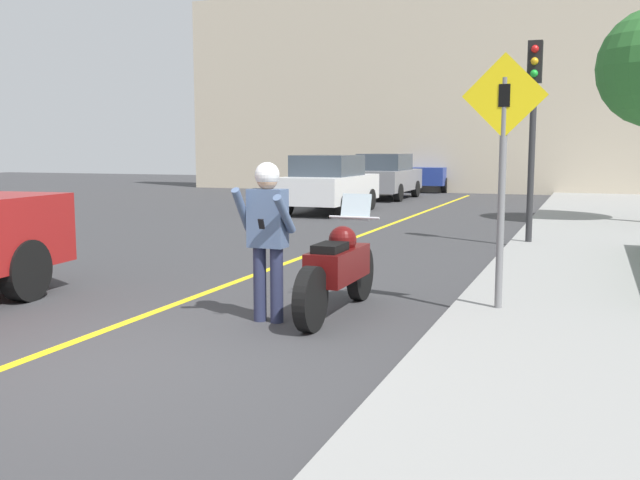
# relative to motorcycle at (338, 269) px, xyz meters

# --- Properties ---
(ground_plane) EXTENTS (80.00, 80.00, 0.00)m
(ground_plane) POSITION_rel_motorcycle_xyz_m (-1.40, -2.55, -0.52)
(ground_plane) COLOR #38383A
(road_center_line) EXTENTS (0.12, 36.00, 0.01)m
(road_center_line) POSITION_rel_motorcycle_xyz_m (-2.00, 3.45, -0.52)
(road_center_line) COLOR yellow
(road_center_line) RESTS_ON ground
(building_backdrop) EXTENTS (28.00, 1.20, 8.76)m
(building_backdrop) POSITION_rel_motorcycle_xyz_m (-1.40, 23.45, 3.86)
(building_backdrop) COLOR beige
(building_backdrop) RESTS_ON ground
(motorcycle) EXTENTS (0.62, 2.34, 1.32)m
(motorcycle) POSITION_rel_motorcycle_xyz_m (0.00, 0.00, 0.00)
(motorcycle) COLOR black
(motorcycle) RESTS_ON ground
(person_biker) EXTENTS (0.59, 0.47, 1.72)m
(person_biker) POSITION_rel_motorcycle_xyz_m (-0.58, -0.62, 0.53)
(person_biker) COLOR #282D4C
(person_biker) RESTS_ON ground
(crossing_sign) EXTENTS (0.91, 0.08, 2.77)m
(crossing_sign) POSITION_rel_motorcycle_xyz_m (1.71, 0.48, 1.25)
(crossing_sign) COLOR slate
(crossing_sign) RESTS_ON sidewalk_curb
(traffic_light) EXTENTS (0.26, 0.30, 3.72)m
(traffic_light) POSITION_rel_motorcycle_xyz_m (1.54, 6.49, 2.17)
(traffic_light) COLOR #2D2D30
(traffic_light) RESTS_ON sidewalk_curb
(parked_car_white) EXTENTS (1.88, 4.20, 1.68)m
(parked_car_white) POSITION_rel_motorcycle_xyz_m (-4.58, 12.20, 0.34)
(parked_car_white) COLOR black
(parked_car_white) RESTS_ON ground
(parked_car_grey) EXTENTS (1.88, 4.20, 1.68)m
(parked_car_grey) POSITION_rel_motorcycle_xyz_m (-4.60, 18.38, 0.34)
(parked_car_grey) COLOR black
(parked_car_grey) RESTS_ON ground
(parked_car_blue) EXTENTS (1.88, 4.20, 1.68)m
(parked_car_blue) POSITION_rel_motorcycle_xyz_m (-4.08, 24.13, 0.34)
(parked_car_blue) COLOR black
(parked_car_blue) RESTS_ON ground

